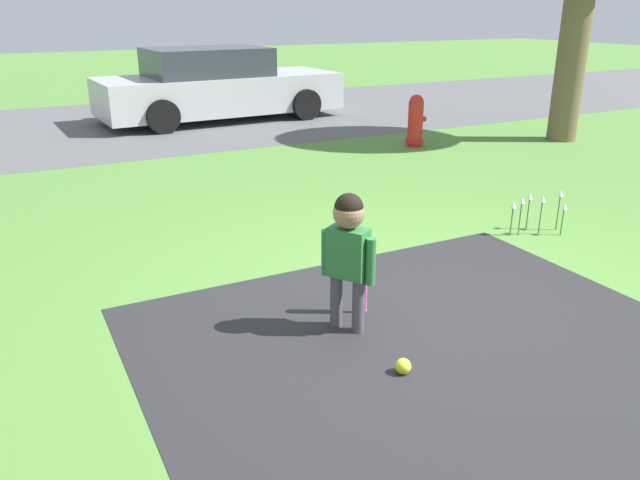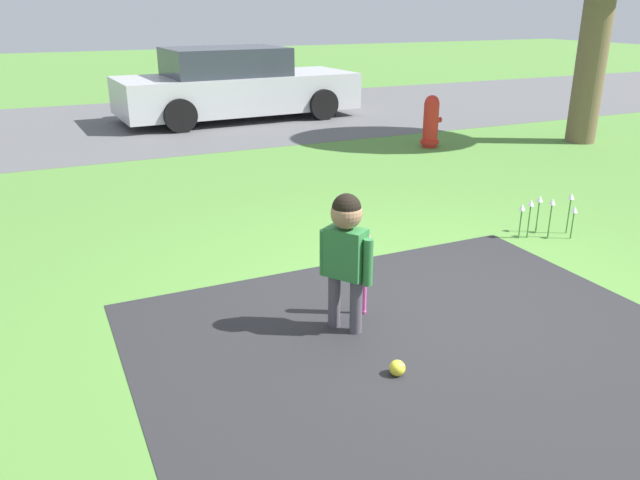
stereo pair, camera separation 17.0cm
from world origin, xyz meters
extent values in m
plane|color=#518438|center=(0.00, 0.00, 0.00)|extent=(60.00, 60.00, 0.00)
cube|color=#59595B|center=(0.00, 8.61, 0.00)|extent=(40.00, 6.00, 0.01)
cylinder|color=#4C4751|center=(-0.75, 0.01, 0.20)|extent=(0.08, 0.08, 0.39)
cylinder|color=#4C4751|center=(-0.66, -0.13, 0.20)|extent=(0.08, 0.08, 0.39)
cube|color=#2D7238|center=(-0.70, -0.06, 0.56)|extent=(0.27, 0.30, 0.34)
cylinder|color=#2D7238|center=(-0.79, 0.08, 0.53)|extent=(0.07, 0.07, 0.32)
cylinder|color=#2D7238|center=(-0.62, -0.19, 0.53)|extent=(0.07, 0.07, 0.32)
sphere|color=#997051|center=(-0.70, -0.06, 0.83)|extent=(0.21, 0.21, 0.21)
sphere|color=black|center=(-0.70, -0.06, 0.87)|extent=(0.19, 0.19, 0.19)
sphere|color=#E54CA5|center=(-0.48, 0.09, 0.02)|extent=(0.04, 0.04, 0.04)
cylinder|color=#E54CA5|center=(-0.48, 0.09, 0.13)|extent=(0.03, 0.03, 0.26)
cylinder|color=#E54CA5|center=(-0.48, 0.09, 0.42)|extent=(0.07, 0.07, 0.32)
sphere|color=#E54CA5|center=(-0.48, 0.09, 0.58)|extent=(0.06, 0.06, 0.06)
sphere|color=yellow|center=(-0.68, -0.70, 0.05)|extent=(0.10, 0.10, 0.10)
cylinder|color=red|center=(3.17, 4.62, 0.34)|extent=(0.23, 0.23, 0.69)
sphere|color=red|center=(3.17, 4.62, 0.69)|extent=(0.22, 0.22, 0.22)
cylinder|color=red|center=(3.17, 4.62, 0.08)|extent=(0.29, 0.29, 0.05)
cylinder|color=red|center=(3.30, 4.62, 0.41)|extent=(0.10, 0.08, 0.08)
cube|color=#B7B7BC|center=(1.28, 8.39, 0.50)|extent=(4.59, 1.96, 0.68)
cube|color=#2D333D|center=(1.06, 8.38, 1.09)|extent=(2.24, 1.64, 0.51)
cylinder|color=black|center=(2.64, 9.33, 0.29)|extent=(0.59, 0.21, 0.58)
cylinder|color=black|center=(2.72, 7.57, 0.29)|extent=(0.59, 0.21, 0.58)
cylinder|color=black|center=(-0.16, 9.20, 0.29)|extent=(0.59, 0.21, 0.58)
cylinder|color=black|center=(-0.08, 7.44, 0.29)|extent=(0.59, 0.21, 0.58)
cylinder|color=brown|center=(5.62, 3.92, 1.43)|extent=(0.46, 0.46, 2.87)
cylinder|color=#38702D|center=(1.61, 0.83, 0.14)|extent=(0.01, 0.01, 0.28)
cone|color=silver|center=(1.61, 0.83, 0.31)|extent=(0.06, 0.06, 0.06)
cylinder|color=#38702D|center=(1.68, 0.80, 0.16)|extent=(0.01, 0.01, 0.32)
cone|color=silver|center=(1.68, 0.80, 0.35)|extent=(0.06, 0.06, 0.06)
cylinder|color=#38702D|center=(2.05, 0.62, 0.13)|extent=(0.01, 0.01, 0.26)
cone|color=silver|center=(2.05, 0.62, 0.29)|extent=(0.06, 0.06, 0.06)
cylinder|color=#38702D|center=(2.12, 0.75, 0.17)|extent=(0.01, 0.01, 0.35)
cone|color=silver|center=(2.12, 0.75, 0.38)|extent=(0.06, 0.06, 0.06)
cylinder|color=#38702D|center=(1.88, 0.90, 0.15)|extent=(0.01, 0.01, 0.31)
cone|color=silver|center=(1.88, 0.90, 0.34)|extent=(0.06, 0.06, 0.06)
cylinder|color=#38702D|center=(1.88, 0.73, 0.16)|extent=(0.01, 0.01, 0.33)
cone|color=silver|center=(1.88, 0.73, 0.36)|extent=(0.06, 0.06, 0.06)
camera|label=1|loc=(-2.60, -3.33, 2.07)|focal=35.00mm
camera|label=2|loc=(-2.45, -3.41, 2.07)|focal=35.00mm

